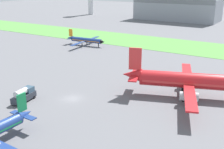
# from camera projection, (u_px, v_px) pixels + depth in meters

# --- Properties ---
(ground_plane) EXTENTS (600.00, 600.00, 0.00)m
(ground_plane) POSITION_uv_depth(u_px,v_px,m) (72.00, 99.00, 68.11)
(ground_plane) COLOR slate
(grass_taxiway_strip) EXTENTS (360.00, 28.00, 0.08)m
(grass_taxiway_strip) POSITION_uv_depth(u_px,v_px,m) (173.00, 45.00, 124.71)
(grass_taxiway_strip) COLOR #549342
(grass_taxiway_strip) RESTS_ON ground_plane
(airplane_midfield_jet) EXTENTS (31.52, 31.78, 11.65)m
(airplane_midfield_jet) POSITION_uv_depth(u_px,v_px,m) (189.00, 81.00, 67.78)
(airplane_midfield_jet) COLOR red
(airplane_midfield_jet) RESTS_ON ground_plane
(airplane_taxiing_turboprop) EXTENTS (19.02, 22.19, 6.64)m
(airplane_taxiing_turboprop) POSITION_uv_depth(u_px,v_px,m) (86.00, 40.00, 123.40)
(airplane_taxiing_turboprop) COLOR navy
(airplane_taxiing_turboprop) RESTS_ON ground_plane
(fuel_truck_near_gate) EXTENTS (3.51, 6.82, 3.29)m
(fuel_truck_near_gate) POSITION_uv_depth(u_px,v_px,m) (24.00, 95.00, 66.14)
(fuel_truck_near_gate) COLOR #2D333D
(fuel_truck_near_gate) RESTS_ON ground_plane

